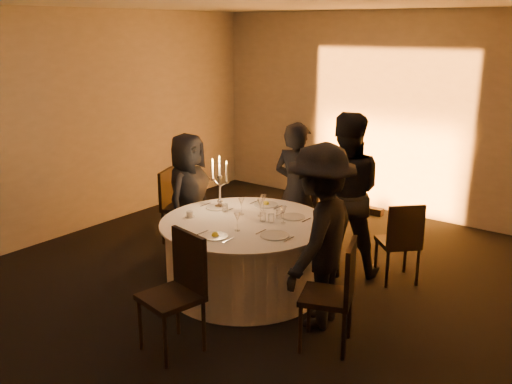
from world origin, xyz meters
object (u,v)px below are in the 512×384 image
Objects in this scene: guest_left at (188,197)px; guest_back_right at (344,194)px; chair_back_right at (401,238)px; chair_right at (336,289)px; guest_right at (320,237)px; coffee_cup at (190,214)px; chair_back_left at (309,211)px; chair_front at (179,285)px; banquet_table at (245,255)px; candelabra at (220,189)px; chair_left at (175,201)px; guest_back_left at (296,192)px.

guest_left is 0.83× the size of guest_back_right.
chair_right reaches higher than chair_back_right.
chair_right is 0.57× the size of guest_right.
coffee_cup is (0.52, -0.52, 0.02)m from guest_left.
guest_right is at bearing 128.02° from chair_back_left.
chair_front is at bearing -42.44° from guest_right.
candelabra is at bearing 157.32° from banquet_table.
chair_back_left is at bearing 93.69° from banquet_table.
guest_back_right reaches higher than banquet_table.
chair_front is (-1.00, -2.42, 0.07)m from chair_back_right.
chair_right is at bearing 130.95° from chair_back_left.
chair_back_left is 0.93m from guest_back_right.
chair_back_left is 2.41m from chair_right.
guest_back_right is at bearing 153.21° from chair_back_left.
candelabra is at bearing -112.81° from guest_right.
guest_right is at bearing -13.86° from candelabra.
chair_front is 1.74× the size of candelabra.
guest_left is at bearing -110.73° from guest_right.
chair_left is 0.91× the size of chair_front.
chair_back_left reaches higher than banquet_table.
chair_back_left is at bearing -54.62° from guest_left.
guest_right is (-0.26, -1.31, 0.36)m from chair_back_right.
banquet_table is at bearing -22.68° from candelabra.
guest_left is (-1.08, 0.28, 0.40)m from banquet_table.
guest_right is (0.41, -1.20, -0.05)m from guest_back_right.
banquet_table is at bearing -107.90° from guest_right.
chair_left reaches higher than chair_back_left.
banquet_table is 2.06× the size of chair_back_left.
chair_left is at bearing 142.16° from coffee_cup.
candelabra is (1.12, -0.37, 0.44)m from chair_left.
chair_right is at bearing -6.27° from coffee_cup.
chair_back_left is 0.87× the size of chair_right.
guest_right is at bearing -8.95° from banquet_table.
candelabra is (0.03, 0.47, 0.18)m from coffee_cup.
coffee_cup is at bearing -8.58° from chair_back_right.
guest_back_left is at bearing -157.49° from chair_right.
guest_back_right is at bearing -179.05° from guest_back_left.
chair_front is at bearing -50.78° from coffee_cup.
guest_right reaches higher than chair_right.
candelabra reaches higher than chair_right.
banquet_table is at bearing 23.30° from coffee_cup.
guest_left is at bearing 38.34° from guest_back_left.
banquet_table is at bearing 97.06° from chair_back_left.
guest_left is at bearing -141.15° from chair_left.
chair_back_right is 0.79m from guest_back_right.
chair_back_right is at bearing -84.24° from guest_left.
guest_back_left reaches higher than chair_back_right.
guest_back_left is at bearing 101.58° from chair_back_left.
guest_right reaches higher than guest_back_left.
guest_right reaches higher than chair_back_left.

